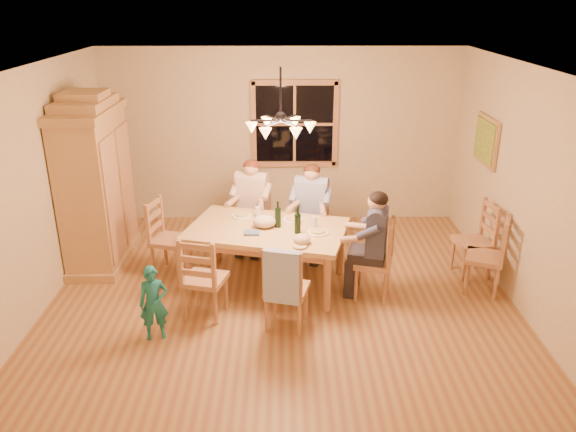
{
  "coord_description": "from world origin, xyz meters",
  "views": [
    {
      "loc": [
        0.03,
        -6.04,
        3.42
      ],
      "look_at": [
        0.08,
        0.1,
        0.97
      ],
      "focal_mm": 35.0,
      "sensor_mm": 36.0,
      "label": 1
    }
  ],
  "objects_px": {
    "chair_end_left": "(171,251)",
    "chair_spare_front": "(483,268)",
    "adult_plaid_man": "(311,200)",
    "adult_slate_man": "(375,232)",
    "wine_bottle_b": "(298,220)",
    "chair_near_right": "(287,301)",
    "chair_end_right": "(373,273)",
    "chair_far_left": "(253,231)",
    "armoire": "(96,187)",
    "chair_spare_back": "(472,253)",
    "chair_far_right": "(311,236)",
    "chandelier": "(281,125)",
    "child": "(154,303)",
    "wine_bottle_a": "(278,214)",
    "chair_near_left": "(206,291)",
    "dining_table": "(267,235)",
    "adult_woman": "(252,195)"
  },
  "relations": [
    {
      "from": "chandelier",
      "to": "chair_end_right",
      "type": "distance_m",
      "value": 2.08
    },
    {
      "from": "chair_far_right",
      "to": "chair_end_left",
      "type": "relative_size",
      "value": 1.0
    },
    {
      "from": "wine_bottle_a",
      "to": "chair_spare_front",
      "type": "height_order",
      "value": "wine_bottle_a"
    },
    {
      "from": "chair_far_right",
      "to": "chair_spare_back",
      "type": "distance_m",
      "value": 2.12
    },
    {
      "from": "chair_end_left",
      "to": "adult_plaid_man",
      "type": "xyz_separation_m",
      "value": [
        1.84,
        0.44,
        0.54
      ]
    },
    {
      "from": "chandelier",
      "to": "chair_end_left",
      "type": "relative_size",
      "value": 0.78
    },
    {
      "from": "armoire",
      "to": "chair_spare_back",
      "type": "height_order",
      "value": "armoire"
    },
    {
      "from": "dining_table",
      "to": "adult_woman",
      "type": "xyz_separation_m",
      "value": [
        -0.23,
        0.98,
        0.18
      ]
    },
    {
      "from": "chair_near_right",
      "to": "chair_end_right",
      "type": "xyz_separation_m",
      "value": [
        1.03,
        0.65,
        0.0
      ]
    },
    {
      "from": "chair_near_right",
      "to": "chair_end_right",
      "type": "relative_size",
      "value": 1.0
    },
    {
      "from": "chair_end_left",
      "to": "chair_spare_front",
      "type": "relative_size",
      "value": 1.0
    },
    {
      "from": "armoire",
      "to": "wine_bottle_a",
      "type": "xyz_separation_m",
      "value": [
        2.38,
        -0.65,
        -0.13
      ]
    },
    {
      "from": "chair_end_right",
      "to": "child",
      "type": "height_order",
      "value": "chair_end_right"
    },
    {
      "from": "chair_far_right",
      "to": "child",
      "type": "distance_m",
      "value": 2.62
    },
    {
      "from": "chair_far_left",
      "to": "armoire",
      "type": "bearing_deg",
      "value": 23.0
    },
    {
      "from": "adult_plaid_man",
      "to": "adult_slate_man",
      "type": "distance_m",
      "value": 1.29
    },
    {
      "from": "chair_near_right",
      "to": "chair_far_left",
      "type": "bearing_deg",
      "value": 117.9
    },
    {
      "from": "adult_woman",
      "to": "adult_slate_man",
      "type": "relative_size",
      "value": 1.0
    },
    {
      "from": "dining_table",
      "to": "chair_far_left",
      "type": "bearing_deg",
      "value": 103.47
    },
    {
      "from": "wine_bottle_a",
      "to": "armoire",
      "type": "bearing_deg",
      "value": 164.65
    },
    {
      "from": "adult_plaid_man",
      "to": "child",
      "type": "distance_m",
      "value": 2.65
    },
    {
      "from": "chair_spare_front",
      "to": "chair_spare_back",
      "type": "distance_m",
      "value": 0.44
    },
    {
      "from": "chair_far_left",
      "to": "chair_end_right",
      "type": "relative_size",
      "value": 1.0
    },
    {
      "from": "adult_slate_man",
      "to": "chair_spare_front",
      "type": "xyz_separation_m",
      "value": [
        1.36,
        0.11,
        -0.54
      ]
    },
    {
      "from": "adult_slate_man",
      "to": "child",
      "type": "height_order",
      "value": "adult_slate_man"
    },
    {
      "from": "chair_near_right",
      "to": "chair_end_left",
      "type": "bearing_deg",
      "value": 153.43
    },
    {
      "from": "chair_far_right",
      "to": "adult_plaid_man",
      "type": "bearing_deg",
      "value": -165.57
    },
    {
      "from": "armoire",
      "to": "chair_far_right",
      "type": "height_order",
      "value": "armoire"
    },
    {
      "from": "adult_plaid_man",
      "to": "armoire",
      "type": "bearing_deg",
      "value": 16.35
    },
    {
      "from": "chair_far_left",
      "to": "chair_near_right",
      "type": "relative_size",
      "value": 1.0
    },
    {
      "from": "adult_woman",
      "to": "chair_spare_front",
      "type": "relative_size",
      "value": 0.88
    },
    {
      "from": "chandelier",
      "to": "chair_far_right",
      "type": "bearing_deg",
      "value": 68.66
    },
    {
      "from": "chair_near_right",
      "to": "chair_end_left",
      "type": "height_order",
      "value": "same"
    },
    {
      "from": "chair_far_left",
      "to": "chair_end_right",
      "type": "distance_m",
      "value": 1.99
    },
    {
      "from": "wine_bottle_a",
      "to": "chair_far_left",
      "type": "bearing_deg",
      "value": 111.06
    },
    {
      "from": "chair_far_right",
      "to": "chair_end_right",
      "type": "distance_m",
      "value": 1.29
    },
    {
      "from": "adult_woman",
      "to": "child",
      "type": "distance_m",
      "value": 2.4
    },
    {
      "from": "chair_end_left",
      "to": "chair_spare_front",
      "type": "distance_m",
      "value": 3.93
    },
    {
      "from": "chair_spare_front",
      "to": "adult_plaid_man",
      "type": "bearing_deg",
      "value": 86.0
    },
    {
      "from": "child",
      "to": "chair_spare_front",
      "type": "relative_size",
      "value": 0.84
    },
    {
      "from": "adult_slate_man",
      "to": "wine_bottle_a",
      "type": "xyz_separation_m",
      "value": [
        -1.13,
        0.35,
        0.08
      ]
    },
    {
      "from": "armoire",
      "to": "chair_near_left",
      "type": "distance_m",
      "value": 2.25
    },
    {
      "from": "chair_near_right",
      "to": "chair_spare_front",
      "type": "bearing_deg",
      "value": 32.08
    },
    {
      "from": "armoire",
      "to": "chair_end_right",
      "type": "distance_m",
      "value": 3.73
    },
    {
      "from": "chair_near_right",
      "to": "chair_spare_front",
      "type": "distance_m",
      "value": 2.51
    },
    {
      "from": "adult_slate_man",
      "to": "wine_bottle_b",
      "type": "bearing_deg",
      "value": 94.58
    },
    {
      "from": "armoire",
      "to": "adult_slate_man",
      "type": "distance_m",
      "value": 3.66
    },
    {
      "from": "chair_far_left",
      "to": "chair_spare_front",
      "type": "relative_size",
      "value": 1.0
    },
    {
      "from": "chandelier",
      "to": "chair_far_right",
      "type": "distance_m",
      "value": 2.09
    },
    {
      "from": "chair_end_left",
      "to": "adult_slate_man",
      "type": "xyz_separation_m",
      "value": [
        2.53,
        -0.65,
        0.54
      ]
    }
  ]
}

